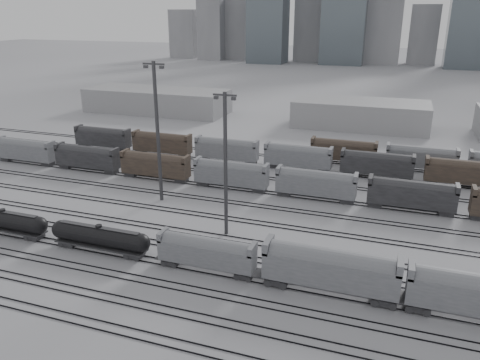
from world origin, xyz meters
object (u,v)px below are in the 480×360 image
(hopper_car_a, at_px, (207,251))
(hopper_car_b, at_px, (330,267))
(tank_car_a, at_px, (4,220))
(light_mast_c, at_px, (226,162))
(tank_car_b, at_px, (100,237))

(hopper_car_a, height_order, hopper_car_b, hopper_car_b)
(tank_car_a, relative_size, hopper_car_a, 1.19)
(hopper_car_a, distance_m, light_mast_c, 14.73)
(hopper_car_a, relative_size, light_mast_c, 0.60)
(tank_car_a, distance_m, hopper_car_b, 51.52)
(hopper_car_b, relative_size, light_mast_c, 0.75)
(hopper_car_a, bearing_deg, tank_car_b, 180.00)
(hopper_car_b, bearing_deg, light_mast_c, 147.55)
(tank_car_a, distance_m, hopper_car_a, 34.88)
(tank_car_a, height_order, light_mast_c, light_mast_c)
(tank_car_a, bearing_deg, hopper_car_b, 0.00)
(light_mast_c, bearing_deg, hopper_car_a, -82.30)
(hopper_car_a, relative_size, hopper_car_b, 0.81)
(tank_car_a, relative_size, hopper_car_b, 0.97)
(hopper_car_a, height_order, light_mast_c, light_mast_c)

